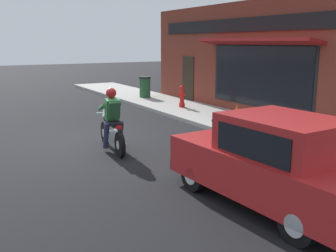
# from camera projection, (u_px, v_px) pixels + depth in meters

# --- Properties ---
(ground_plane) EXTENTS (80.00, 80.00, 0.00)m
(ground_plane) POSITION_uv_depth(u_px,v_px,m) (95.00, 143.00, 10.88)
(ground_plane) COLOR black
(sidewalk_curb) EXTENTS (2.60, 22.00, 0.14)m
(sidewalk_curb) POSITION_uv_depth(u_px,v_px,m) (187.00, 109.00, 15.82)
(sidewalk_curb) COLOR #ADAAA3
(sidewalk_curb) RESTS_ON ground
(storefront_building) EXTENTS (1.25, 11.45, 4.20)m
(storefront_building) POSITION_uv_depth(u_px,v_px,m) (239.00, 59.00, 15.04)
(storefront_building) COLOR maroon
(storefront_building) RESTS_ON ground
(motorcycle_with_rider) EXTENTS (0.62, 2.02, 1.62)m
(motorcycle_with_rider) POSITION_uv_depth(u_px,v_px,m) (112.00, 125.00, 9.98)
(motorcycle_with_rider) COLOR black
(motorcycle_with_rider) RESTS_ON ground
(car_hatchback) EXTENTS (1.81, 3.85, 1.57)m
(car_hatchback) POSITION_uv_depth(u_px,v_px,m) (274.00, 162.00, 6.57)
(car_hatchback) COLOR black
(car_hatchback) RESTS_ON ground
(traffic_cone) EXTENTS (0.36, 0.36, 0.60)m
(traffic_cone) POSITION_uv_depth(u_px,v_px,m) (237.00, 113.00, 12.93)
(traffic_cone) COLOR black
(traffic_cone) RESTS_ON sidewalk_curb
(fire_hydrant) EXTENTS (0.36, 0.24, 0.88)m
(fire_hydrant) POSITION_uv_depth(u_px,v_px,m) (182.00, 97.00, 15.90)
(fire_hydrant) COLOR red
(fire_hydrant) RESTS_ON sidewalk_curb
(trash_bin) EXTENTS (0.56, 0.56, 0.98)m
(trash_bin) POSITION_uv_depth(u_px,v_px,m) (145.00, 87.00, 18.74)
(trash_bin) COLOR #23512D
(trash_bin) RESTS_ON sidewalk_curb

